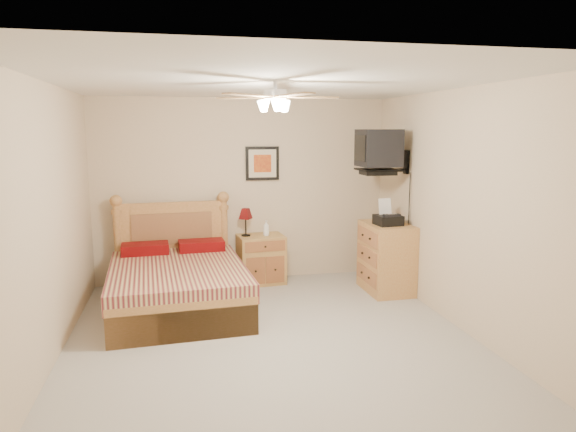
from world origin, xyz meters
name	(u,v)px	position (x,y,z in m)	size (l,w,h in m)	color
floor	(272,341)	(0.00, 0.00, 0.00)	(4.50, 4.50, 0.00)	#A39D93
ceiling	(271,82)	(0.00, 0.00, 2.50)	(4.00, 4.50, 0.04)	white
wall_back	(243,191)	(0.00, 2.25, 1.25)	(4.00, 0.04, 2.50)	beige
wall_front	(347,287)	(0.00, -2.25, 1.25)	(4.00, 0.04, 2.50)	beige
wall_left	(46,225)	(-2.00, 0.00, 1.25)	(0.04, 4.50, 2.50)	beige
wall_right	(462,211)	(2.00, 0.00, 1.25)	(0.04, 4.50, 2.50)	beige
bed	(177,257)	(-0.91, 1.12, 0.63)	(1.49, 1.95, 1.26)	#A47435
nightstand	(261,259)	(0.21, 2.00, 0.33)	(0.61, 0.46, 0.66)	#B0854C
table_lamp	(246,222)	(0.00, 2.03, 0.85)	(0.20, 0.20, 0.38)	#54090A
lotion_bottle	(266,228)	(0.27, 1.97, 0.76)	(0.08, 0.08, 0.21)	white
framed_picture	(262,163)	(0.27, 2.23, 1.62)	(0.46, 0.04, 0.46)	black
dresser	(386,258)	(1.73, 1.29, 0.45)	(0.52, 0.76, 0.89)	#B76F38
fax_machine	(388,212)	(1.70, 1.21, 1.05)	(0.31, 0.33, 0.33)	black
magazine_lower	(378,219)	(1.72, 1.57, 0.90)	(0.20, 0.27, 0.03)	beige
magazine_upper	(380,217)	(1.75, 1.60, 0.93)	(0.17, 0.24, 0.02)	gray
wall_tv	(390,151)	(1.75, 1.34, 1.81)	(0.56, 0.46, 0.58)	black
ceiling_fan	(275,97)	(0.00, -0.20, 2.36)	(1.14, 1.14, 0.28)	white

